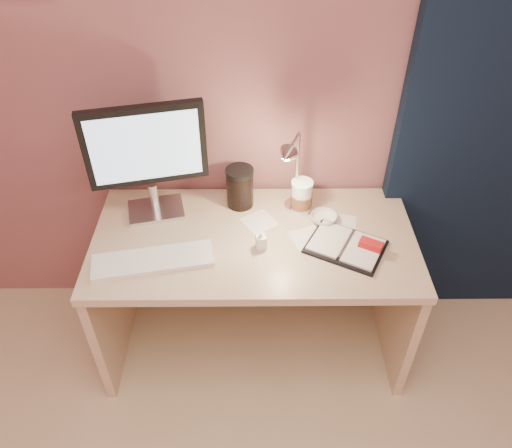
{
  "coord_description": "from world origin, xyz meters",
  "views": [
    {
      "loc": [
        -0.0,
        -0.22,
        2.18
      ],
      "look_at": [
        0.01,
        1.33,
        0.85
      ],
      "focal_mm": 35.0,
      "sensor_mm": 36.0,
      "label": 1
    }
  ],
  "objects_px": {
    "keyboard": "(153,260)",
    "dark_jar": "(240,189)",
    "monitor": "(146,152)",
    "lotion_bottle": "(261,239)",
    "desk_lamp": "(308,172)",
    "coffee_cup": "(301,197)",
    "bowl": "(324,218)",
    "planner": "(348,246)",
    "desk": "(254,262)"
  },
  "relations": [
    {
      "from": "coffee_cup",
      "to": "bowl",
      "type": "relative_size",
      "value": 1.38
    },
    {
      "from": "desk",
      "to": "lotion_bottle",
      "type": "relative_size",
      "value": 15.21
    },
    {
      "from": "monitor",
      "to": "dark_jar",
      "type": "relative_size",
      "value": 3.09
    },
    {
      "from": "planner",
      "to": "desk_lamp",
      "type": "height_order",
      "value": "desk_lamp"
    },
    {
      "from": "dark_jar",
      "to": "desk",
      "type": "bearing_deg",
      "value": -68.57
    },
    {
      "from": "planner",
      "to": "lotion_bottle",
      "type": "distance_m",
      "value": 0.37
    },
    {
      "from": "coffee_cup",
      "to": "lotion_bottle",
      "type": "xyz_separation_m",
      "value": [
        -0.19,
        -0.25,
        -0.03
      ]
    },
    {
      "from": "desk",
      "to": "lotion_bottle",
      "type": "height_order",
      "value": "lotion_bottle"
    },
    {
      "from": "monitor",
      "to": "bowl",
      "type": "distance_m",
      "value": 0.82
    },
    {
      "from": "monitor",
      "to": "keyboard",
      "type": "height_order",
      "value": "monitor"
    },
    {
      "from": "dark_jar",
      "to": "planner",
      "type": "bearing_deg",
      "value": -33.4
    },
    {
      "from": "keyboard",
      "to": "desk_lamp",
      "type": "height_order",
      "value": "desk_lamp"
    },
    {
      "from": "planner",
      "to": "lotion_bottle",
      "type": "bearing_deg",
      "value": -152.93
    },
    {
      "from": "planner",
      "to": "coffee_cup",
      "type": "bearing_deg",
      "value": 153.74
    },
    {
      "from": "bowl",
      "to": "dark_jar",
      "type": "distance_m",
      "value": 0.4
    },
    {
      "from": "monitor",
      "to": "bowl",
      "type": "relative_size",
      "value": 4.59
    },
    {
      "from": "keyboard",
      "to": "dark_jar",
      "type": "distance_m",
      "value": 0.52
    },
    {
      "from": "desk",
      "to": "planner",
      "type": "distance_m",
      "value": 0.48
    },
    {
      "from": "lotion_bottle",
      "to": "desk_lamp",
      "type": "relative_size",
      "value": 0.22
    },
    {
      "from": "coffee_cup",
      "to": "dark_jar",
      "type": "height_order",
      "value": "dark_jar"
    },
    {
      "from": "coffee_cup",
      "to": "desk_lamp",
      "type": "distance_m",
      "value": 0.2
    },
    {
      "from": "desk",
      "to": "lotion_bottle",
      "type": "bearing_deg",
      "value": -77.92
    },
    {
      "from": "keyboard",
      "to": "planner",
      "type": "bearing_deg",
      "value": -5.13
    },
    {
      "from": "planner",
      "to": "bowl",
      "type": "bearing_deg",
      "value": 143.85
    },
    {
      "from": "desk",
      "to": "dark_jar",
      "type": "bearing_deg",
      "value": 111.43
    },
    {
      "from": "desk_lamp",
      "to": "planner",
      "type": "bearing_deg",
      "value": -25.96
    },
    {
      "from": "planner",
      "to": "coffee_cup",
      "type": "height_order",
      "value": "coffee_cup"
    },
    {
      "from": "desk_lamp",
      "to": "dark_jar",
      "type": "bearing_deg",
      "value": 177.88
    },
    {
      "from": "keyboard",
      "to": "dark_jar",
      "type": "relative_size",
      "value": 2.82
    },
    {
      "from": "monitor",
      "to": "keyboard",
      "type": "bearing_deg",
      "value": -96.82
    },
    {
      "from": "lotion_bottle",
      "to": "monitor",
      "type": "bearing_deg",
      "value": 153.11
    },
    {
      "from": "monitor",
      "to": "dark_jar",
      "type": "bearing_deg",
      "value": -5.01
    },
    {
      "from": "desk_lamp",
      "to": "keyboard",
      "type": "bearing_deg",
      "value": -137.22
    },
    {
      "from": "bowl",
      "to": "lotion_bottle",
      "type": "xyz_separation_m",
      "value": [
        -0.28,
        -0.17,
        0.03
      ]
    },
    {
      "from": "desk",
      "to": "planner",
      "type": "height_order",
      "value": "planner"
    },
    {
      "from": "monitor",
      "to": "keyboard",
      "type": "xyz_separation_m",
      "value": [
        0.03,
        -0.33,
        -0.31
      ]
    },
    {
      "from": "coffee_cup",
      "to": "planner",
      "type": "bearing_deg",
      "value": -54.31
    },
    {
      "from": "planner",
      "to": "dark_jar",
      "type": "relative_size",
      "value": 2.2
    },
    {
      "from": "coffee_cup",
      "to": "lotion_bottle",
      "type": "bearing_deg",
      "value": -127.08
    },
    {
      "from": "dark_jar",
      "to": "desk_lamp",
      "type": "height_order",
      "value": "desk_lamp"
    },
    {
      "from": "desk",
      "to": "keyboard",
      "type": "height_order",
      "value": "keyboard"
    },
    {
      "from": "planner",
      "to": "desk_lamp",
      "type": "distance_m",
      "value": 0.35
    },
    {
      "from": "coffee_cup",
      "to": "desk_lamp",
      "type": "relative_size",
      "value": 0.38
    },
    {
      "from": "lotion_bottle",
      "to": "desk_lamp",
      "type": "xyz_separation_m",
      "value": [
        0.2,
        0.17,
        0.22
      ]
    },
    {
      "from": "keyboard",
      "to": "dark_jar",
      "type": "height_order",
      "value": "dark_jar"
    },
    {
      "from": "bowl",
      "to": "dark_jar",
      "type": "bearing_deg",
      "value": 161.0
    },
    {
      "from": "keyboard",
      "to": "coffee_cup",
      "type": "xyz_separation_m",
      "value": [
        0.63,
        0.33,
        0.07
      ]
    },
    {
      "from": "desk",
      "to": "desk_lamp",
      "type": "distance_m",
      "value": 0.54
    },
    {
      "from": "lotion_bottle",
      "to": "dark_jar",
      "type": "distance_m",
      "value": 0.31
    },
    {
      "from": "keyboard",
      "to": "bowl",
      "type": "xyz_separation_m",
      "value": [
        0.73,
        0.25,
        0.01
      ]
    }
  ]
}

